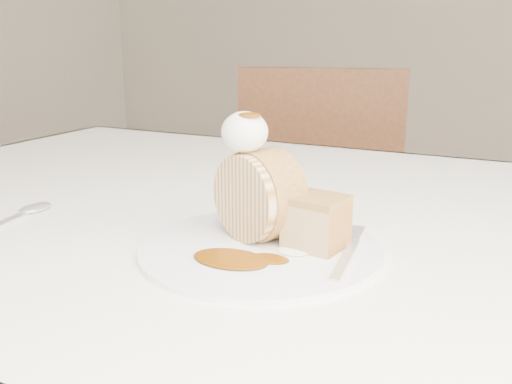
% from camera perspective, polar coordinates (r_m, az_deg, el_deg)
% --- Properties ---
extents(table, '(1.40, 0.90, 0.75)m').
position_cam_1_polar(table, '(0.79, 2.11, -7.89)').
color(table, white).
rests_on(table, ground).
extents(chair_far, '(0.51, 0.51, 0.89)m').
position_cam_1_polar(chair_far, '(1.62, 6.57, -1.23)').
color(chair_far, brown).
rests_on(chair_far, ground).
extents(plate, '(0.30, 0.30, 0.01)m').
position_cam_1_polar(plate, '(0.61, 0.44, -5.67)').
color(plate, white).
rests_on(plate, table).
extents(roulade_slice, '(0.11, 0.09, 0.10)m').
position_cam_1_polar(roulade_slice, '(0.62, 0.28, -0.36)').
color(roulade_slice, '#CAB58D').
rests_on(roulade_slice, plate).
extents(cake_chunk, '(0.07, 0.06, 0.05)m').
position_cam_1_polar(cake_chunk, '(0.60, 6.05, -3.32)').
color(cake_chunk, '#A87B3F').
rests_on(cake_chunk, plate).
extents(whipped_cream, '(0.05, 0.05, 0.04)m').
position_cam_1_polar(whipped_cream, '(0.60, -1.13, 6.02)').
color(whipped_cream, white).
rests_on(whipped_cream, roulade_slice).
extents(caramel_drizzle, '(0.02, 0.02, 0.01)m').
position_cam_1_polar(caramel_drizzle, '(0.59, -0.64, 8.23)').
color(caramel_drizzle, '#653204').
rests_on(caramel_drizzle, whipped_cream).
extents(caramel_pool, '(0.09, 0.06, 0.00)m').
position_cam_1_polar(caramel_pool, '(0.57, -2.55, -6.66)').
color(caramel_pool, '#653204').
rests_on(caramel_pool, plate).
extents(fork, '(0.04, 0.15, 0.00)m').
position_cam_1_polar(fork, '(0.57, 8.94, -6.67)').
color(fork, silver).
rests_on(fork, plate).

